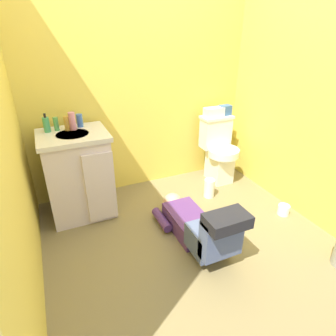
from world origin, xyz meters
TOP-DOWN VIEW (x-y plane):
  - ground_plane at (0.00, 0.00)m, footprint 2.85×3.16m
  - wall_back at (0.00, 1.12)m, footprint 2.51×0.08m
  - wall_right at (1.22, 0.00)m, footprint 0.08×2.16m
  - toilet at (0.82, 0.81)m, footprint 0.36×0.46m
  - vanity_cabinet at (-0.76, 0.76)m, footprint 0.60×0.53m
  - faucet at (-0.76, 0.90)m, footprint 0.02×0.02m
  - person_plumber at (0.05, -0.10)m, footprint 0.39×1.06m
  - tissue_box at (0.78, 0.90)m, footprint 0.22×0.11m
  - toiletry_bag at (0.93, 0.90)m, footprint 0.12×0.09m
  - soap_dispenser at (-0.95, 0.88)m, footprint 0.06×0.06m
  - bottle_green at (-0.87, 0.90)m, footprint 0.04×0.04m
  - bottle_amber at (-0.79, 0.86)m, footprint 0.04×0.04m
  - bottle_pink at (-0.74, 0.85)m, footprint 0.06×0.06m
  - bottle_blue at (-0.67, 0.92)m, footprint 0.06×0.06m
  - paper_towel_roll at (0.52, 0.49)m, footprint 0.11×0.11m
  - toilet_paper_roll at (1.02, -0.08)m, footprint 0.11×0.11m

SIDE VIEW (x-z plane):
  - ground_plane at x=0.00m, z-range -0.04..0.00m
  - toilet_paper_roll at x=1.02m, z-range 0.00..0.10m
  - paper_towel_roll at x=0.52m, z-range 0.00..0.20m
  - person_plumber at x=0.05m, z-range -0.08..0.44m
  - toilet at x=0.82m, z-range -0.01..0.74m
  - vanity_cabinet at x=-0.76m, z-range 0.01..0.83m
  - tissue_box at x=0.78m, z-range 0.75..0.85m
  - toiletry_bag at x=0.93m, z-range 0.75..0.86m
  - faucet at x=-0.76m, z-range 0.82..0.92m
  - bottle_green at x=-0.87m, z-range 0.82..0.94m
  - bottle_blue at x=-0.67m, z-range 0.82..0.94m
  - bottle_amber at x=-0.79m, z-range 0.82..0.94m
  - soap_dispenser at x=-0.95m, z-range 0.80..0.97m
  - bottle_pink at x=-0.74m, z-range 0.82..0.98m
  - wall_back at x=0.00m, z-range 0.00..2.40m
  - wall_right at x=1.22m, z-range 0.00..2.40m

